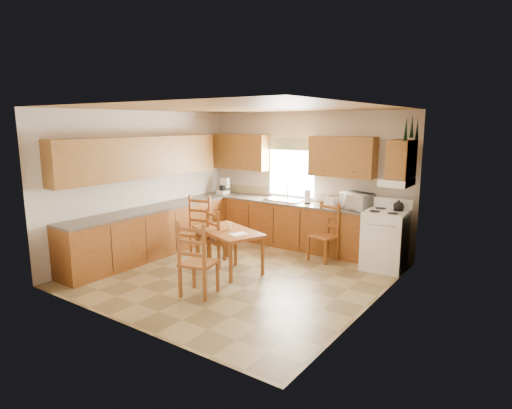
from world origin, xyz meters
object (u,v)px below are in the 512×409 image
Objects in this scene: chair_near_right at (199,258)px; microwave at (357,201)px; chair_near_left at (221,237)px; dining_table at (229,249)px; chair_far_left at (194,229)px; stove at (385,241)px; chair_far_right at (323,232)px.

microwave is at bearing -124.09° from chair_near_right.
chair_near_right is (-1.19, -2.95, -0.52)m from microwave.
microwave is 0.51× the size of chair_near_left.
chair_near_right is (0.36, -1.13, 0.21)m from dining_table.
microwave reaches higher than chair_near_left.
microwave reaches higher than chair_near_right.
chair_near_right reaches higher than dining_table.
dining_table is (-1.55, -1.82, -0.73)m from microwave.
chair_far_left reaches higher than chair_near_left.
stove is 1.08m from chair_far_right.
chair_far_left is at bearing 22.98° from chair_near_left.
chair_far_right is (0.77, 2.47, -0.03)m from chair_near_right.
microwave is 2.54m from chair_near_left.
microwave reaches higher than chair_far_left.
stove is 1.94× the size of microwave.
chair_far_left reaches higher than chair_far_right.
chair_near_right is 2.59m from chair_far_right.
microwave is (-0.64, 0.27, 0.58)m from stove.
microwave is at bearing 26.95° from chair_far_left.
microwave is at bearing 153.00° from stove.
chair_near_right is (-1.83, -2.68, 0.06)m from stove.
chair_far_left is (-3.02, -1.50, 0.08)m from stove.
microwave is 3.01m from chair_far_left.
chair_near_right is 1.05× the size of chair_far_right.
stove is 0.90m from microwave.
dining_table is (-2.19, -1.54, -0.15)m from stove.
chair_near_left is 1.84m from chair_far_right.
chair_near_right reaches higher than chair_far_right.
chair_far_left reaches higher than chair_near_right.
chair_near_left is 0.61m from chair_far_left.
chair_far_left is (-0.61, -0.04, 0.07)m from chair_near_left.
dining_table is 1.76m from chair_far_right.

